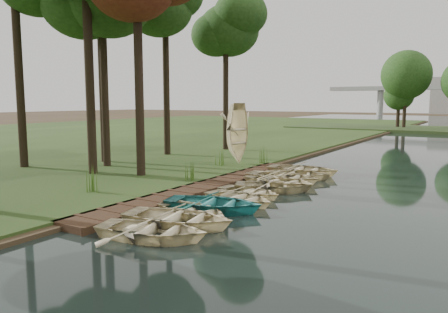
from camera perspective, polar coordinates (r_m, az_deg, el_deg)
The scene contains 21 objects.
ground at distance 19.78m, azimuth 1.70°, elevation -4.93°, with size 300.00×300.00×0.00m, color #3D2F1D.
boardwalk at distance 20.59m, azimuth -2.16°, elevation -4.03°, with size 1.60×16.00×0.30m, color #382415.
building_b at distance 162.41m, azimuth 26.87°, elevation 7.10°, with size 8.00×8.00×12.00m, color #A5A5A0.
rowboat_0 at distance 13.40m, azimuth -9.38°, elevation -9.14°, with size 2.49×3.49×0.72m, color beige.
rowboat_1 at distance 14.52m, azimuth -6.04°, elevation -7.67°, with size 2.71×3.80×0.79m, color beige.
rowboat_2 at distance 15.70m, azimuth -4.10°, elevation -6.76°, with size 2.24×3.14×0.65m, color beige.
rowboat_3 at distance 16.45m, azimuth -1.40°, elevation -5.88°, with size 2.66×3.72×0.77m, color teal.
rowboat_4 at distance 17.63m, azimuth 1.96°, elevation -5.18°, with size 2.27×3.18×0.66m, color beige.
rowboat_5 at distance 18.93m, azimuth 3.31°, elevation -4.38°, with size 2.15×3.01×0.62m, color beige.
rowboat_6 at distance 20.10m, azimuth 6.40°, elevation -3.59°, with size 2.47×3.46×0.72m, color beige.
rowboat_7 at distance 21.13m, azimuth 7.25°, elevation -2.99°, with size 2.67×3.74×0.77m, color beige.
rowboat_8 at distance 22.27m, azimuth 7.62°, elevation -2.44°, with size 2.76×3.86×0.80m, color beige.
rowboat_9 at distance 23.36m, azimuth 9.55°, elevation -2.13°, with size 2.48×3.47×0.72m, color beige.
rowboat_10 at distance 24.81m, azimuth 10.21°, elevation -1.47°, with size 2.84×3.98×0.83m, color beige.
stored_rowboat at distance 27.16m, azimuth 1.82°, elevation -0.13°, with size 2.69×3.76×0.78m, color beige.
tree_5 at distance 32.84m, azimuth -7.72°, elevation 19.26°, with size 4.85×4.85×12.93m.
tree_6 at distance 35.66m, azimuth 0.23°, elevation 16.54°, with size 4.70×4.70×11.73m.
reeds_0 at distance 19.51m, azimuth -16.70°, elevation -2.93°, with size 0.60×0.60×1.06m, color #3F661E.
reeds_1 at distance 21.53m, azimuth -4.46°, elevation -1.85°, with size 0.60×0.60×0.95m, color #3F661E.
reeds_2 at distance 26.44m, azimuth -0.54°, elevation -0.16°, with size 0.60×0.60×0.93m, color #3F661E.
reeds_3 at distance 27.53m, azimuth 5.06°, elevation 0.33°, with size 0.60×0.60×1.15m, color #3F661E.
Camera 1 is at (9.70, -16.73, 4.17)m, focal length 35.00 mm.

